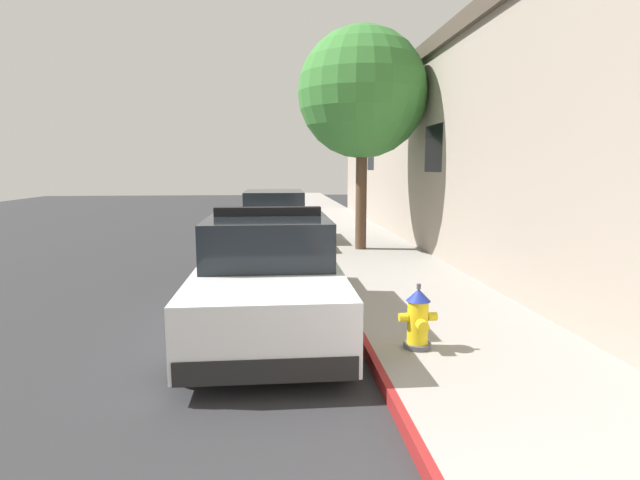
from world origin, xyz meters
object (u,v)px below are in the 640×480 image
object	(u,v)px
police_cruiser	(269,273)
parked_car_silver_ahead	(274,220)
street_tree	(362,94)
fire_hydrant	(418,319)

from	to	relation	value
police_cruiser	parked_car_silver_ahead	distance (m)	7.45
police_cruiser	parked_car_silver_ahead	xyz separation A→B (m)	(0.08, 7.45, -0.00)
parked_car_silver_ahead	street_tree	world-z (taller)	street_tree
parked_car_silver_ahead	fire_hydrant	xyz separation A→B (m)	(1.64, -8.98, -0.23)
parked_car_silver_ahead	street_tree	distance (m)	4.37
street_tree	parked_car_silver_ahead	bearing A→B (deg)	140.28
police_cruiser	fire_hydrant	world-z (taller)	police_cruiser
police_cruiser	street_tree	xyz separation A→B (m)	(2.29, 5.62, 3.28)
police_cruiser	street_tree	distance (m)	6.90
parked_car_silver_ahead	fire_hydrant	size ratio (longest dim) A/B	6.37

